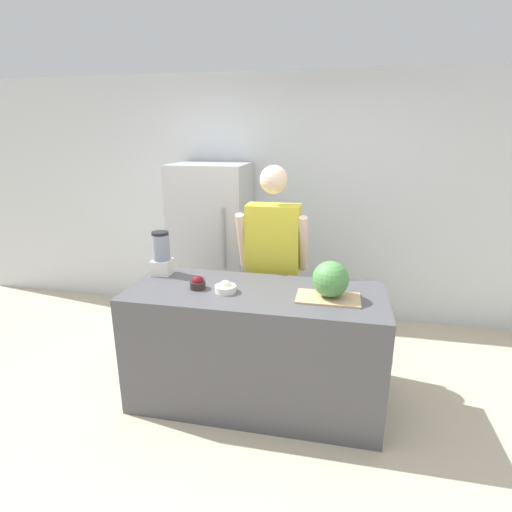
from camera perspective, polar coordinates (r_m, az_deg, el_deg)
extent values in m
plane|color=beige|center=(3.05, -1.71, -23.80)|extent=(14.00, 14.00, 0.00)
cube|color=silver|center=(4.40, 4.45, 7.98)|extent=(8.00, 0.06, 2.60)
cube|color=#4C4C51|center=(3.08, -0.14, -12.88)|extent=(1.85, 0.74, 0.91)
cube|color=#B7B7BC|center=(4.29, -6.22, 1.56)|extent=(0.76, 0.67, 1.70)
cylinder|color=gray|center=(3.86, -4.64, 2.47)|extent=(0.02, 0.02, 0.60)
cube|color=#4C608C|center=(3.59, 2.30, -8.86)|extent=(0.33, 0.18, 0.84)
cube|color=gold|center=(3.34, 2.45, 2.30)|extent=(0.44, 0.22, 0.60)
sphere|color=beige|center=(3.25, 2.56, 10.86)|extent=(0.23, 0.23, 0.23)
cylinder|color=beige|center=(3.36, -1.99, 2.18)|extent=(0.07, 0.24, 0.50)
cylinder|color=beige|center=(3.28, 6.76, 1.70)|extent=(0.07, 0.24, 0.50)
cube|color=tan|center=(2.78, 10.27, -5.94)|extent=(0.43, 0.25, 0.01)
sphere|color=#4C8C47|center=(2.75, 10.61, -3.27)|extent=(0.25, 0.25, 0.25)
cylinder|color=#2D231E|center=(2.94, -8.31, -4.12)|extent=(0.11, 0.11, 0.05)
sphere|color=maroon|center=(2.93, -8.33, -3.63)|extent=(0.09, 0.09, 0.09)
cylinder|color=white|center=(2.85, -4.37, -4.69)|extent=(0.15, 0.15, 0.05)
sphere|color=white|center=(2.84, -4.38, -4.23)|extent=(0.08, 0.08, 0.08)
cube|color=silver|center=(3.28, -13.24, -1.53)|extent=(0.15, 0.15, 0.12)
cylinder|color=gray|center=(3.23, -13.43, 1.21)|extent=(0.14, 0.14, 0.20)
cylinder|color=black|center=(3.20, -13.57, 3.17)|extent=(0.13, 0.13, 0.02)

